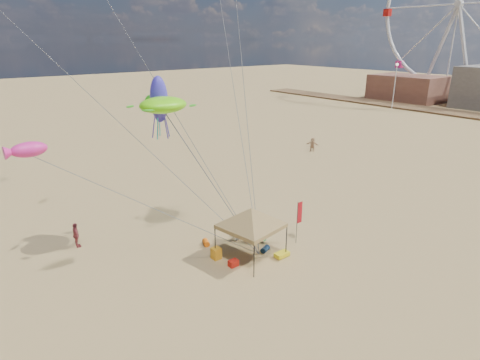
{
  "coord_description": "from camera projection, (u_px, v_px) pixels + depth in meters",
  "views": [
    {
      "loc": [
        -14.69,
        -15.45,
        12.29
      ],
      "look_at": [
        0.0,
        3.0,
        4.0
      ],
      "focal_mm": 29.97,
      "sensor_mm": 36.0,
      "label": 1
    }
  ],
  "objects": [
    {
      "name": "cooler_blue",
      "position": [
        254.0,
        226.0,
        27.55
      ],
      "size": [
        0.54,
        0.38,
        0.38
      ],
      "primitive_type": "cube",
      "color": "#122697",
      "rests_on": "ground"
    },
    {
      "name": "chair_green",
      "position": [
        261.0,
        235.0,
        25.82
      ],
      "size": [
        0.5,
        0.5,
        0.7
      ],
      "primitive_type": "cube",
      "color": "#178236",
      "rests_on": "ground"
    },
    {
      "name": "fish_kite",
      "position": [
        29.0,
        150.0,
        17.45
      ],
      "size": [
        1.69,
        1.19,
        0.68
      ],
      "primitive_type": "ellipsoid",
      "rotation": [
        0.0,
        0.0,
        0.31
      ],
      "color": "#EF2891",
      "rests_on": "ground"
    },
    {
      "name": "ground",
      "position": [
        271.0,
        255.0,
        24.11
      ],
      "size": [
        280.0,
        280.0,
        0.0
      ],
      "primitive_type": "plane",
      "color": "tan",
      "rests_on": "ground"
    },
    {
      "name": "canopy_tent",
      "position": [
        251.0,
        210.0,
        22.87
      ],
      "size": [
        5.92,
        5.92,
        3.7
      ],
      "color": "black",
      "rests_on": "ground"
    },
    {
      "name": "squid_kite",
      "position": [
        159.0,
        99.0,
        23.73
      ],
      "size": [
        1.4,
        1.4,
        2.75
      ],
      "primitive_type": "ellipsoid",
      "rotation": [
        0.0,
        0.0,
        -0.42
      ],
      "color": "#4134C9",
      "rests_on": "ground"
    },
    {
      "name": "ferris_wheel",
      "position": [
        458.0,
        13.0,
        78.82
      ],
      "size": [
        1.33,
        32.45,
        34.83
      ],
      "color": "silver",
      "rests_on": "ground"
    },
    {
      "name": "cooler_red",
      "position": [
        233.0,
        263.0,
        22.92
      ],
      "size": [
        0.54,
        0.38,
        0.38
      ],
      "primitive_type": "cube",
      "color": "red",
      "rests_on": "ground"
    },
    {
      "name": "person_far_c",
      "position": [
        312.0,
        145.0,
        46.28
      ],
      "size": [
        1.11,
        1.55,
        1.62
      ],
      "primitive_type": "imported",
      "rotation": [
        0.0,
        0.0,
        5.18
      ],
      "color": "tan",
      "rests_on": "ground"
    },
    {
      "name": "person_near_c",
      "position": [
        237.0,
        228.0,
        25.68
      ],
      "size": [
        1.14,
        0.68,
        1.73
      ],
      "primitive_type": "imported",
      "rotation": [
        0.0,
        0.0,
        3.17
      ],
      "color": "silver",
      "rests_on": "ground"
    },
    {
      "name": "person_near_a",
      "position": [
        263.0,
        230.0,
        25.49
      ],
      "size": [
        0.7,
        0.67,
        1.61
      ],
      "primitive_type": "imported",
      "rotation": [
        0.0,
        0.0,
        3.82
      ],
      "color": "tan",
      "rests_on": "ground"
    },
    {
      "name": "person_near_b",
      "position": [
        253.0,
        224.0,
        26.41
      ],
      "size": [
        0.87,
        0.73,
        1.6
      ],
      "primitive_type": "imported",
      "rotation": [
        0.0,
        0.0,
        0.17
      ],
      "color": "#353F48",
      "rests_on": "ground"
    },
    {
      "name": "bag_navy",
      "position": [
        265.0,
        249.0,
        24.49
      ],
      "size": [
        0.69,
        0.54,
        0.36
      ],
      "primitive_type": "cylinder",
      "rotation": [
        0.0,
        1.57,
        0.35
      ],
      "color": "#0D233B",
      "rests_on": "ground"
    },
    {
      "name": "chair_yellow",
      "position": [
        216.0,
        253.0,
        23.66
      ],
      "size": [
        0.5,
        0.5,
        0.7
      ],
      "primitive_type": "cube",
      "color": "#F6A11B",
      "rests_on": "ground"
    },
    {
      "name": "beach_cart",
      "position": [
        282.0,
        254.0,
        23.85
      ],
      "size": [
        0.9,
        0.5,
        0.24
      ],
      "primitive_type": "cube",
      "color": "yellow",
      "rests_on": "ground"
    },
    {
      "name": "building_north",
      "position": [
        408.0,
        88.0,
        84.75
      ],
      "size": [
        10.0,
        14.0,
        5.2
      ],
      "primitive_type": "cube",
      "color": "#8C5947",
      "rests_on": "ground"
    },
    {
      "name": "crate_grey",
      "position": [
        282.0,
        254.0,
        24.0
      ],
      "size": [
        0.34,
        0.3,
        0.28
      ],
      "primitive_type": "cube",
      "color": "slate",
      "rests_on": "ground"
    },
    {
      "name": "feather_flag",
      "position": [
        299.0,
        215.0,
        25.07
      ],
      "size": [
        0.43,
        0.04,
        2.83
      ],
      "color": "black",
      "rests_on": "ground"
    },
    {
      "name": "bag_orange",
      "position": [
        206.0,
        243.0,
        25.27
      ],
      "size": [
        0.54,
        0.69,
        0.36
      ],
      "primitive_type": "cylinder",
      "rotation": [
        0.0,
        1.57,
        1.22
      ],
      "color": "orange",
      "rests_on": "ground"
    },
    {
      "name": "lamp_north",
      "position": [
        395.0,
        78.0,
        73.78
      ],
      "size": [
        0.5,
        0.5,
        8.25
      ],
      "color": "silver",
      "rests_on": "ground"
    },
    {
      "name": "person_far_a",
      "position": [
        76.0,
        235.0,
        24.84
      ],
      "size": [
        0.49,
        0.99,
        1.63
      ],
      "primitive_type": "imported",
      "rotation": [
        0.0,
        0.0,
        1.47
      ],
      "color": "#96393E",
      "rests_on": "ground"
    },
    {
      "name": "turtle_kite",
      "position": [
        163.0,
        105.0,
        22.96
      ],
      "size": [
        2.88,
        2.34,
        0.94
      ],
      "primitive_type": "ellipsoid",
      "rotation": [
        0.0,
        0.0,
        -0.03
      ],
      "color": "#76FF0E",
      "rests_on": "ground"
    }
  ]
}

